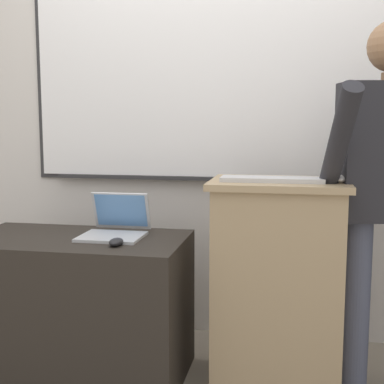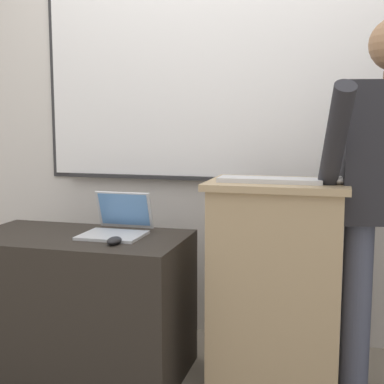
{
  "view_description": "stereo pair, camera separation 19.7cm",
  "coord_description": "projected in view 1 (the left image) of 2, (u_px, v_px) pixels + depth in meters",
  "views": [
    {
      "loc": [
        0.49,
        -1.91,
        1.25
      ],
      "look_at": [
        0.01,
        0.56,
        0.91
      ],
      "focal_mm": 50.0,
      "sensor_mm": 36.0,
      "label": 1
    },
    {
      "loc": [
        0.68,
        -1.86,
        1.25
      ],
      "look_at": [
        0.01,
        0.56,
        0.91
      ],
      "focal_mm": 50.0,
      "sensor_mm": 36.0,
      "label": 2
    }
  ],
  "objects": [
    {
      "name": "back_wall",
      "position": [
        210.0,
        103.0,
        3.09
      ],
      "size": [
        6.4,
        0.17,
        2.69
      ],
      "color": "silver",
      "rests_on": "ground_plane"
    },
    {
      "name": "side_desk",
      "position": [
        77.0,
        307.0,
        2.61
      ],
      "size": [
        1.06,
        0.58,
        0.69
      ],
      "color": "#28231E",
      "rests_on": "ground_plane"
    },
    {
      "name": "wireless_keyboard",
      "position": [
        272.0,
        179.0,
        2.37
      ],
      "size": [
        0.45,
        0.14,
        0.02
      ],
      "color": "silver",
      "rests_on": "lectern_podium"
    },
    {
      "name": "computer_mouse_by_laptop",
      "position": [
        116.0,
        242.0,
        2.4
      ],
      "size": [
        0.06,
        0.1,
        0.03
      ],
      "color": "black",
      "rests_on": "side_desk"
    },
    {
      "name": "lectern_podium",
      "position": [
        277.0,
        284.0,
        2.49
      ],
      "size": [
        0.62,
        0.46,
        0.98
      ],
      "color": "tan",
      "rests_on": "ground_plane"
    },
    {
      "name": "laptop",
      "position": [
        116.0,
        225.0,
        2.61
      ],
      "size": [
        0.3,
        0.32,
        0.2
      ],
      "color": "#B7BABF",
      "rests_on": "side_desk"
    },
    {
      "name": "computer_mouse_by_keyboard",
      "position": [
        340.0,
        179.0,
        2.33
      ],
      "size": [
        0.06,
        0.1,
        0.03
      ],
      "color": "silver",
      "rests_on": "lectern_podium"
    }
  ]
}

